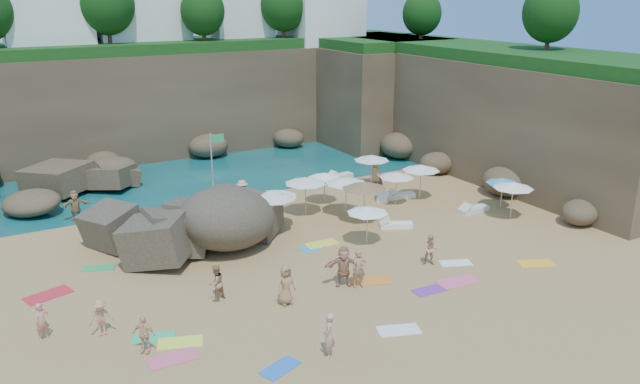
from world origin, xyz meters
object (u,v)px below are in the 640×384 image
person_stand_2 (243,196)px  person_stand_3 (380,188)px  person_stand_5 (75,205)px  parasol_1 (305,180)px  person_stand_6 (329,335)px  person_stand_4 (375,172)px  flag_pole (214,159)px  person_stand_0 (42,322)px  rock_outcrop (185,244)px  person_stand_1 (216,283)px  lounger_0 (240,207)px  parasol_0 (276,193)px  parasol_2 (324,175)px

person_stand_2 → person_stand_3: person_stand_2 is taller
person_stand_3 → person_stand_5: 18.10m
parasol_1 → person_stand_6: (-6.45, -13.51, -1.24)m
person_stand_4 → person_stand_6: (-13.65, -16.81, 0.09)m
flag_pole → person_stand_0: size_ratio=2.99×
rock_outcrop → person_stand_3: 12.99m
person_stand_1 → person_stand_2: person_stand_2 is taller
rock_outcrop → person_stand_4: size_ratio=5.39×
parasol_1 → lounger_0: parasol_1 is taller
parasol_0 → person_stand_5: parasol_0 is taller
rock_outcrop → parasol_1: 7.89m
parasol_1 → flag_pole: bearing=130.6°
parasol_1 → person_stand_3: (5.38, 0.09, -1.31)m
lounger_0 → person_stand_0: person_stand_0 is taller
parasol_2 → person_stand_6: (-8.46, -14.77, -0.93)m
flag_pole → person_stand_5: flag_pole is taller
person_stand_1 → person_stand_5: size_ratio=0.90×
parasol_1 → person_stand_5: bearing=153.7°
parasol_0 → parasol_2: (4.50, 2.45, -0.26)m
rock_outcrop → lounger_0: size_ratio=4.12×
rock_outcrop → person_stand_4: 15.34m
person_stand_6 → parasol_2: bearing=-171.0°
parasol_0 → parasol_2: size_ratio=1.15×
person_stand_0 → person_stand_6: bearing=-58.8°
rock_outcrop → person_stand_4: (14.76, 4.11, 0.77)m
rock_outcrop → parasol_2: bearing=12.2°
rock_outcrop → person_stand_2: (4.64, 3.26, 0.95)m
person_stand_5 → person_stand_0: bearing=-103.7°
flag_pole → parasol_2: size_ratio=2.16×
parasol_2 → person_stand_1: size_ratio=1.30×
person_stand_4 → person_stand_6: size_ratio=0.89×
lounger_0 → flag_pole: bearing=83.1°
parasol_2 → person_stand_5: (-13.80, 4.56, -0.91)m
parasol_0 → lounger_0: (-0.51, 3.92, -1.90)m
flag_pole → person_stand_2: size_ratio=2.33×
person_stand_0 → person_stand_6: (8.69, -6.34, 0.11)m
person_stand_2 → person_stand_6: (-3.53, -15.95, -0.09)m
flag_pole → person_stand_1: bearing=-110.8°
rock_outcrop → parasol_1: (7.56, 0.82, 2.10)m
parasol_2 → person_stand_2: parasol_2 is taller
parasol_2 → lounger_0: parasol_2 is taller
parasol_1 → person_stand_4: bearing=24.6°
person_stand_2 → person_stand_6: bearing=93.2°
rock_outcrop → person_stand_1: (-0.81, -6.61, 0.79)m
parasol_0 → lounger_0: size_ratio=1.18×
person_stand_3 → person_stand_4: size_ratio=1.04×
flag_pole → parasol_0: (1.35, -5.67, -0.79)m
parasol_1 → person_stand_0: size_ratio=1.63×
rock_outcrop → person_stand_5: person_stand_5 is taller
flag_pole → person_stand_2: (0.91, -2.04, -1.89)m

